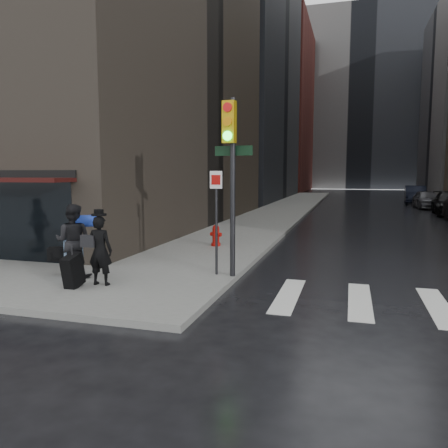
{
  "coord_description": "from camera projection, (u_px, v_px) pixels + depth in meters",
  "views": [
    {
      "loc": [
        4.83,
        -8.98,
        2.85
      ],
      "look_at": [
        1.15,
        3.69,
        1.3
      ],
      "focal_mm": 35.0,
      "sensor_mm": 36.0,
      "label": 1
    }
  ],
  "objects": [
    {
      "name": "man_jeans",
      "position": [
        73.0,
        241.0,
        11.26
      ],
      "size": [
        1.39,
        0.92,
        1.9
      ],
      "rotation": [
        0.0,
        0.0,
        3.38
      ],
      "color": "black",
      "rests_on": "ground"
    },
    {
      "name": "fire_hydrant",
      "position": [
        216.0,
        236.0,
        16.22
      ],
      "size": [
        0.45,
        0.34,
        0.79
      ],
      "rotation": [
        0.0,
        0.0,
        -0.23
      ],
      "color": "#A30F0A",
      "rests_on": "ground"
    },
    {
      "name": "ground",
      "position": [
        133.0,
        295.0,
        10.23
      ],
      "size": [
        140.0,
        140.0,
        0.0
      ],
      "primitive_type": "plane",
      "color": "black",
      "rests_on": "ground"
    },
    {
      "name": "parked_car_5",
      "position": [
        415.0,
        195.0,
        40.51
      ],
      "size": [
        2.14,
        5.21,
        1.68
      ],
      "primitive_type": "imported",
      "rotation": [
        0.0,
        0.0,
        -0.07
      ],
      "color": "black",
      "rests_on": "ground"
    },
    {
      "name": "bldg_left_mid",
      "position": [
        188.0,
        44.0,
        48.1
      ],
      "size": [
        22.0,
        24.0,
        34.0
      ],
      "primitive_type": "cube",
      "color": "slate",
      "rests_on": "ground"
    },
    {
      "name": "bldg_left_far",
      "position": [
        240.0,
        111.0,
        71.45
      ],
      "size": [
        22.0,
        20.0,
        26.0
      ],
      "primitive_type": "cube",
      "color": "maroon",
      "rests_on": "ground"
    },
    {
      "name": "traffic_light",
      "position": [
        230.0,
        163.0,
        11.07
      ],
      "size": [
        1.14,
        0.55,
        4.58
      ],
      "rotation": [
        0.0,
        0.0,
        -0.1
      ],
      "color": "black",
      "rests_on": "ground"
    },
    {
      "name": "man_overcoat",
      "position": [
        94.0,
        253.0,
        10.44
      ],
      "size": [
        0.96,
        0.96,
        1.87
      ],
      "rotation": [
        0.0,
        0.0,
        3.18
      ],
      "color": "black",
      "rests_on": "ground"
    },
    {
      "name": "bldg_distant",
      "position": [
        360.0,
        102.0,
        81.1
      ],
      "size": [
        40.0,
        12.0,
        32.0
      ],
      "primitive_type": "cube",
      "color": "slate",
      "rests_on": "ground"
    },
    {
      "name": "parked_car_4",
      "position": [
        427.0,
        199.0,
        35.13
      ],
      "size": [
        1.89,
        4.37,
        1.47
      ],
      "primitive_type": "imported",
      "rotation": [
        0.0,
        0.0,
        0.04
      ],
      "color": "#4F4F54",
      "rests_on": "ground"
    },
    {
      "name": "sidewalk_left",
      "position": [
        289.0,
        207.0,
        35.97
      ],
      "size": [
        4.0,
        50.0,
        0.15
      ],
      "primitive_type": "cube",
      "color": "slate",
      "rests_on": "ground"
    }
  ]
}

